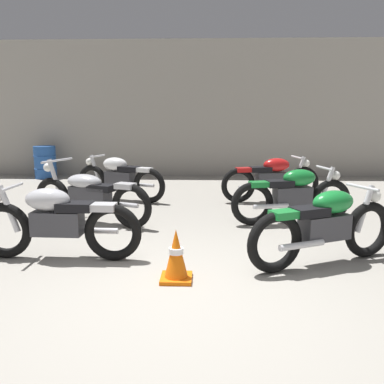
# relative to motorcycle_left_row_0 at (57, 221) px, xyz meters

# --- Properties ---
(ground_plane) EXTENTS (60.00, 60.00, 0.00)m
(ground_plane) POSITION_rel_motorcycle_left_row_0_xyz_m (1.52, -0.91, -0.46)
(ground_plane) COLOR gray
(back_wall) EXTENTS (13.05, 0.24, 3.60)m
(back_wall) POSITION_rel_motorcycle_left_row_0_xyz_m (1.52, 6.73, 1.34)
(back_wall) COLOR #9E998E
(back_wall) RESTS_ON ground
(motorcycle_left_row_0) EXTENTS (1.97, 0.48, 0.88)m
(motorcycle_left_row_0) POSITION_rel_motorcycle_left_row_0_xyz_m (0.00, 0.00, 0.00)
(motorcycle_left_row_0) COLOR black
(motorcycle_left_row_0) RESTS_ON ground
(motorcycle_left_row_1) EXTENTS (2.06, 1.00, 0.97)m
(motorcycle_left_row_1) POSITION_rel_motorcycle_left_row_0_xyz_m (-0.08, 1.63, -0.01)
(motorcycle_left_row_1) COLOR black
(motorcycle_left_row_1) RESTS_ON ground
(motorcycle_left_row_2) EXTENTS (1.88, 0.80, 0.88)m
(motorcycle_left_row_2) POSITION_rel_motorcycle_left_row_0_xyz_m (0.02, 3.35, 0.00)
(motorcycle_left_row_2) COLOR black
(motorcycle_left_row_2) RESTS_ON ground
(motorcycle_right_row_0) EXTENTS (1.84, 0.92, 0.88)m
(motorcycle_right_row_0) POSITION_rel_motorcycle_left_row_0_xyz_m (3.07, -0.05, 0.00)
(motorcycle_right_row_0) COLOR black
(motorcycle_right_row_0) RESTS_ON ground
(motorcycle_right_row_1) EXTENTS (1.94, 0.67, 0.88)m
(motorcycle_right_row_1) POSITION_rel_motorcycle_left_row_0_xyz_m (3.07, 1.73, 0.00)
(motorcycle_right_row_1) COLOR black
(motorcycle_right_row_1) RESTS_ON ground
(motorcycle_right_row_2) EXTENTS (1.95, 0.64, 0.88)m
(motorcycle_right_row_2) POSITION_rel_motorcycle_left_row_0_xyz_m (2.98, 3.34, 0.00)
(motorcycle_right_row_2) COLOR black
(motorcycle_right_row_2) RESTS_ON ground
(oil_drum) EXTENTS (0.59, 0.59, 0.85)m
(oil_drum) POSITION_rel_motorcycle_left_row_0_xyz_m (-2.55, 6.10, -0.03)
(oil_drum) COLOR #23519E
(oil_drum) RESTS_ON ground
(traffic_cone) EXTENTS (0.32, 0.32, 0.54)m
(traffic_cone) POSITION_rel_motorcycle_left_row_0_xyz_m (1.43, -0.57, -0.20)
(traffic_cone) COLOR orange
(traffic_cone) RESTS_ON ground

